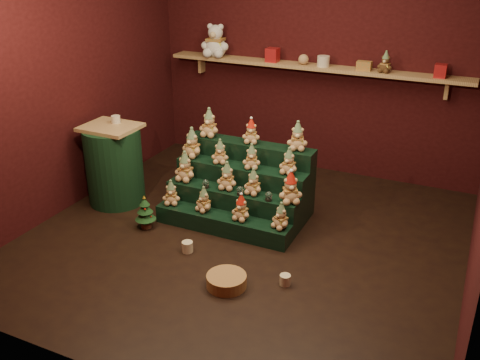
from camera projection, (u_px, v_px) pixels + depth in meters
The scene contains 40 objects.
ground at pixel (244, 238), 5.19m from camera, with size 4.00×4.00×0.00m, color black.
back_wall at pixel (317, 55), 6.31m from camera, with size 4.00×0.10×2.80m, color black.
front_wall at pixel (88, 188), 2.92m from camera, with size 4.00×0.10×2.80m, color black.
left_wall at pixel (61, 74), 5.41m from camera, with size 0.10×4.00×2.80m, color black.
back_shelf at pixel (312, 67), 6.20m from camera, with size 3.60×0.26×0.24m.
riser_tier_front at pixel (222, 224), 5.26m from camera, with size 1.40×0.22×0.18m, color black.
riser_tier_midfront at pixel (232, 206), 5.41m from camera, with size 1.40×0.22×0.36m, color black.
riser_tier_midback at pixel (241, 190), 5.55m from camera, with size 1.40×0.22×0.54m, color black.
riser_tier_back at pixel (250, 174), 5.70m from camera, with size 1.40×0.22×0.72m, color black.
teddy_0 at pixel (171, 193), 5.41m from camera, with size 0.18×0.16×0.25m, color tan, non-canonical shape.
teddy_1 at pixel (204, 199), 5.27m from camera, with size 0.18×0.16×0.25m, color tan, non-canonical shape.
teddy_2 at pixel (241, 207), 5.10m from camera, with size 0.19×0.17×0.26m, color tan, non-canonical shape.
teddy_3 at pixel (281, 216), 4.95m from camera, with size 0.18×0.16×0.25m, color tan, non-canonical shape.
teddy_4 at pixel (185, 167), 5.49m from camera, with size 0.22×0.20×0.31m, color tan, non-canonical shape.
teddy_5 at pixel (227, 176), 5.31m from camera, with size 0.20×0.18×0.28m, color tan, non-canonical shape.
teddy_6 at pixel (253, 182), 5.20m from camera, with size 0.19×0.17×0.26m, color tan, non-canonical shape.
teddy_7 at pixel (290, 187), 5.02m from camera, with size 0.22×0.20×0.31m, color tan, non-canonical shape.
teddy_8 at pixel (192, 143), 5.61m from camera, with size 0.22×0.20×0.31m, color tan, non-canonical shape.
teddy_9 at pixel (220, 152), 5.47m from camera, with size 0.18×0.16×0.25m, color tan, non-canonical shape.
teddy_10 at pixel (252, 157), 5.34m from camera, with size 0.18×0.16×0.25m, color tan, non-canonical shape.
teddy_11 at pixel (289, 161), 5.21m from camera, with size 0.19×0.17×0.26m, color tan, non-canonical shape.
teddy_12 at pixel (209, 123), 5.67m from camera, with size 0.22×0.19×0.30m, color tan, non-canonical shape.
teddy_13 at pixel (251, 131), 5.49m from camera, with size 0.18×0.16×0.26m, color tan, non-canonical shape.
teddy_14 at pixel (298, 136), 5.30m from camera, with size 0.21×0.19×0.29m, color tan, non-canonical shape.
snow_globe_a at pixel (206, 184), 5.37m from camera, with size 0.07×0.07×0.09m.
snow_globe_b at pixel (240, 191), 5.22m from camera, with size 0.07×0.07×0.09m.
snow_globe_c at pixel (269, 196), 5.10m from camera, with size 0.07×0.07×0.09m.
side_table at pixel (114, 165), 5.75m from camera, with size 0.61×0.61×0.87m.
table_ornament at pixel (116, 119), 5.64m from camera, with size 0.10×0.10×0.08m, color beige.
mini_christmas_tree at pixel (145, 212), 5.31m from camera, with size 0.21×0.21×0.36m.
mug_left at pixel (187, 247), 4.94m from camera, with size 0.10×0.10×0.10m, color beige.
mug_right at pixel (285, 280), 4.46m from camera, with size 0.09×0.09×0.09m, color beige.
wicker_basket at pixel (226, 281), 4.44m from camera, with size 0.34×0.34×0.11m, color #AA7044.
white_bear at pixel (216, 36), 6.54m from camera, with size 0.36×0.32×0.50m, color white, non-canonical shape.
brown_bear at pixel (385, 62), 5.79m from camera, with size 0.16×0.14×0.23m, color #472F17, non-canonical shape.
gift_tin_red_a at pixel (273, 55), 6.33m from camera, with size 0.14×0.14×0.16m, color #B11B1D.
gift_tin_cream at pixel (323, 61), 6.10m from camera, with size 0.14×0.14×0.12m, color beige.
gift_tin_red_b at pixel (441, 71), 5.60m from camera, with size 0.12×0.12×0.14m, color #B11B1D.
shelf_plush_ball at pixel (303, 59), 6.19m from camera, with size 0.12×0.12×0.12m, color tan.
scarf_gift_box at pixel (364, 66), 5.92m from camera, with size 0.16×0.10×0.10m, color #C7521C.
Camera 1 is at (1.87, -4.09, 2.63)m, focal length 40.00 mm.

